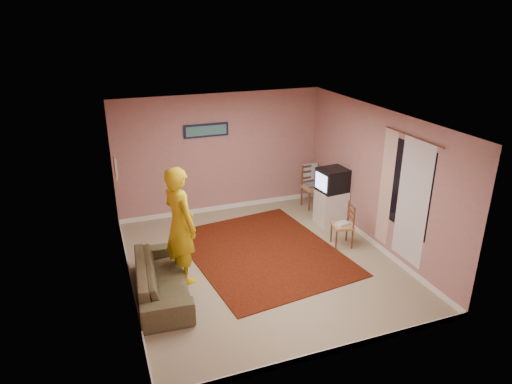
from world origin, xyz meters
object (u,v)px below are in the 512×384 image
object	(u,v)px
sofa	(162,279)
person	(180,225)
crt_tv	(332,180)
chair_b	(343,221)
chair_a	(313,182)
tv_cabinet	(331,207)

from	to	relation	value
sofa	person	bearing A→B (deg)	-44.81
crt_tv	chair_b	world-z (taller)	crt_tv
sofa	person	distance (m)	0.88
crt_tv	chair_a	distance (m)	0.96
sofa	chair_a	bearing A→B (deg)	-54.55
tv_cabinet	person	bearing A→B (deg)	-162.28
person	crt_tv	bearing A→B (deg)	-92.58
chair_a	tv_cabinet	bearing A→B (deg)	-94.77
tv_cabinet	sofa	xyz separation A→B (m)	(-3.75, -1.42, -0.08)
crt_tv	sofa	size ratio (longest dim) A/B	0.31
chair_a	sofa	distance (m)	4.43
chair_a	person	distance (m)	3.92
chair_a	person	xyz separation A→B (m)	(-3.38, -1.95, 0.39)
sofa	person	xyz separation A→B (m)	(0.40, 0.35, 0.70)
crt_tv	person	bearing A→B (deg)	-167.88
crt_tv	person	distance (m)	3.51
tv_cabinet	sofa	distance (m)	4.01
tv_cabinet	sofa	bearing A→B (deg)	-159.27
sofa	person	world-z (taller)	person
chair_a	chair_b	xyz separation A→B (m)	(-0.32, -1.85, -0.08)
chair_b	crt_tv	bearing A→B (deg)	175.83
chair_a	chair_b	world-z (taller)	chair_a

